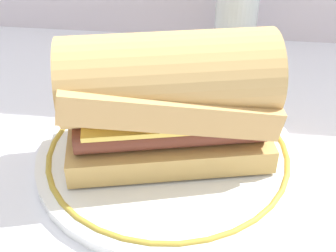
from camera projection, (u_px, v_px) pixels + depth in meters
ground_plane at (147, 174)px, 0.48m from camera, size 1.50×1.50×0.00m
plate at (168, 154)px, 0.49m from camera, size 0.28×0.28×0.01m
sausage_sandwich at (168, 97)px, 0.45m from camera, size 0.23×0.15×0.13m
drinking_glass at (235, 32)px, 0.65m from camera, size 0.06×0.06×0.11m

